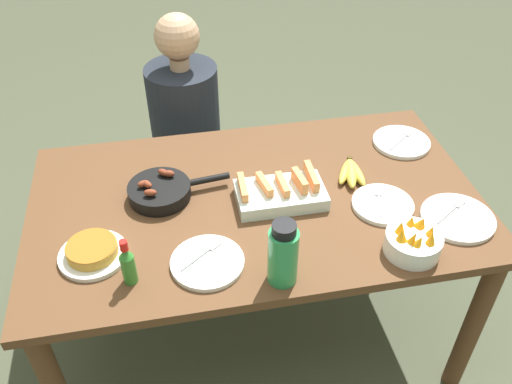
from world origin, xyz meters
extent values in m
plane|color=#474C38|center=(0.00, 0.00, 0.00)|extent=(14.00, 14.00, 0.00)
cube|color=brown|center=(0.00, 0.00, 0.74)|extent=(1.58, 0.91, 0.03)
cylinder|color=brown|center=(0.73, -0.40, 0.36)|extent=(0.07, 0.07, 0.72)
cylinder|color=brown|center=(-0.73, 0.40, 0.36)|extent=(0.07, 0.07, 0.72)
cylinder|color=brown|center=(0.73, 0.40, 0.36)|extent=(0.07, 0.07, 0.72)
ellipsoid|color=gold|center=(0.35, 0.07, 0.77)|extent=(0.11, 0.15, 0.03)
ellipsoid|color=gold|center=(0.37, 0.05, 0.78)|extent=(0.08, 0.18, 0.04)
ellipsoid|color=gold|center=(0.39, 0.06, 0.77)|extent=(0.04, 0.16, 0.04)
cylinder|color=#4C3819|center=(0.39, 0.13, 0.77)|extent=(0.02, 0.02, 0.04)
cube|color=silver|center=(0.08, -0.03, 0.78)|extent=(0.31, 0.18, 0.05)
cube|color=#ED8E4C|center=(-0.05, -0.01, 0.82)|extent=(0.03, 0.13, 0.04)
cube|color=#ED8E4C|center=(0.03, -0.01, 0.82)|extent=(0.04, 0.12, 0.04)
cube|color=#ED8E4C|center=(0.09, -0.02, 0.82)|extent=(0.03, 0.12, 0.04)
cube|color=#ED8E4C|center=(0.15, -0.02, 0.83)|extent=(0.04, 0.11, 0.05)
cube|color=#ED8E4C|center=(0.20, 0.00, 0.82)|extent=(0.02, 0.14, 0.05)
cylinder|color=black|center=(-0.33, 0.07, 0.76)|extent=(0.22, 0.22, 0.01)
cylinder|color=black|center=(-0.33, 0.07, 0.79)|extent=(0.22, 0.22, 0.04)
cylinder|color=black|center=(-0.15, 0.09, 0.79)|extent=(0.15, 0.04, 0.02)
ellipsoid|color=brown|center=(-0.37, 0.07, 0.82)|extent=(0.05, 0.05, 0.03)
ellipsoid|color=brown|center=(-0.29, 0.12, 0.82)|extent=(0.05, 0.04, 0.03)
ellipsoid|color=brown|center=(-0.38, 0.08, 0.82)|extent=(0.05, 0.03, 0.02)
ellipsoid|color=brown|center=(-0.31, 0.13, 0.82)|extent=(0.05, 0.05, 0.03)
ellipsoid|color=brown|center=(-0.36, 0.02, 0.82)|extent=(0.05, 0.04, 0.03)
cylinder|color=white|center=(-0.55, -0.18, 0.76)|extent=(0.22, 0.22, 0.02)
cylinder|color=gold|center=(-0.55, -0.18, 0.79)|extent=(0.16, 0.16, 0.03)
cylinder|color=#9B601E|center=(-0.55, -0.18, 0.81)|extent=(0.16, 0.16, 0.00)
cylinder|color=white|center=(0.64, 0.22, 0.76)|extent=(0.23, 0.23, 0.02)
cylinder|color=#B2B2B7|center=(0.62, 0.21, 0.78)|extent=(0.10, 0.09, 0.01)
cube|color=#B2B2B7|center=(0.69, 0.26, 0.78)|extent=(0.05, 0.05, 0.00)
cylinder|color=white|center=(0.65, -0.24, 0.76)|extent=(0.25, 0.25, 0.02)
cylinder|color=#B2B2B7|center=(0.61, -0.23, 0.78)|extent=(0.10, 0.07, 0.01)
cube|color=#B2B2B7|center=(0.68, -0.18, 0.78)|extent=(0.05, 0.04, 0.00)
cylinder|color=white|center=(0.42, -0.12, 0.76)|extent=(0.21, 0.21, 0.02)
cylinder|color=#B2B2B7|center=(0.41, -0.14, 0.78)|extent=(0.04, 0.11, 0.01)
cube|color=#B2B2B7|center=(0.43, -0.07, 0.78)|extent=(0.03, 0.05, 0.00)
cylinder|color=white|center=(-0.21, -0.28, 0.76)|extent=(0.23, 0.23, 0.02)
cylinder|color=#B2B2B7|center=(-0.24, -0.27, 0.78)|extent=(0.10, 0.08, 0.01)
cube|color=#B2B2B7|center=(-0.18, -0.22, 0.78)|extent=(0.05, 0.05, 0.00)
cylinder|color=white|center=(0.43, -0.35, 0.79)|extent=(0.18, 0.18, 0.07)
cone|color=orange|center=(0.48, -0.35, 0.84)|extent=(0.03, 0.04, 0.05)
cone|color=orange|center=(0.47, -0.31, 0.84)|extent=(0.06, 0.06, 0.05)
cone|color=orange|center=(0.44, -0.30, 0.84)|extent=(0.04, 0.04, 0.04)
cone|color=orange|center=(0.40, -0.32, 0.84)|extent=(0.05, 0.05, 0.05)
cone|color=orange|center=(0.38, -0.35, 0.84)|extent=(0.04, 0.05, 0.05)
cone|color=orange|center=(0.41, -0.37, 0.84)|extent=(0.05, 0.04, 0.06)
cone|color=orange|center=(0.43, -0.39, 0.84)|extent=(0.05, 0.04, 0.05)
cone|color=orange|center=(0.47, -0.39, 0.84)|extent=(0.05, 0.05, 0.05)
cylinder|color=#2D9351|center=(0.01, -0.38, 0.85)|extent=(0.09, 0.09, 0.19)
cylinder|color=black|center=(0.01, -0.38, 0.96)|extent=(0.07, 0.07, 0.03)
cylinder|color=#337F2D|center=(-0.44, -0.30, 0.81)|extent=(0.04, 0.04, 0.10)
cone|color=#337F2D|center=(-0.44, -0.30, 0.87)|extent=(0.04, 0.04, 0.03)
cylinder|color=red|center=(-0.44, -0.30, 0.90)|extent=(0.02, 0.02, 0.03)
cube|color=black|center=(-0.19, 0.71, 0.21)|extent=(0.35, 0.35, 0.42)
cylinder|color=#1E232D|center=(-0.19, 0.71, 0.67)|extent=(0.32, 0.32, 0.50)
cylinder|color=tan|center=(-0.19, 0.71, 0.95)|extent=(0.09, 0.09, 0.05)
sphere|color=tan|center=(-0.19, 0.71, 1.07)|extent=(0.19, 0.19, 0.19)
camera|label=1|loc=(-0.28, -1.43, 2.00)|focal=38.00mm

